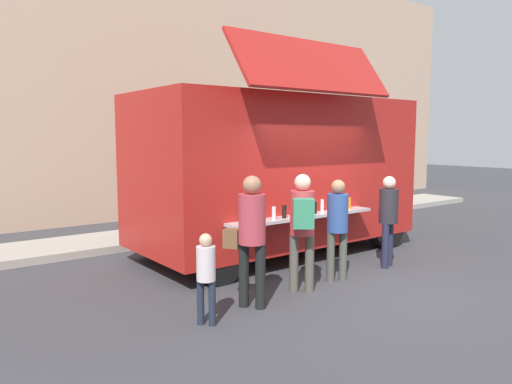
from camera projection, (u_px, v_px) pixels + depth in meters
ground_plane at (369, 284)px, 7.60m from camera, size 60.00×60.00×0.00m
curb_strip at (31, 252)px, 9.38m from camera, size 28.00×1.60×0.15m
building_behind at (30, 75)px, 12.64m from camera, size 32.00×2.40×7.82m
food_truck_main at (277, 169)px, 9.50m from camera, size 5.55×3.21×3.90m
trash_bin at (325, 203)px, 13.66m from camera, size 0.60×0.60×0.86m
customer_front_ordering at (337, 221)px, 7.65m from camera, size 0.33×0.33×1.63m
customer_mid_with_backpack at (302, 221)px, 7.06m from camera, size 0.52×0.56×1.76m
customer_rear_waiting at (251, 230)px, 6.43m from camera, size 0.47×0.55×1.79m
customer_extra_browsing at (388, 213)px, 8.49m from camera, size 0.33×0.33×1.61m
child_near_queue at (206, 271)px, 5.86m from camera, size 0.23×0.23×1.14m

